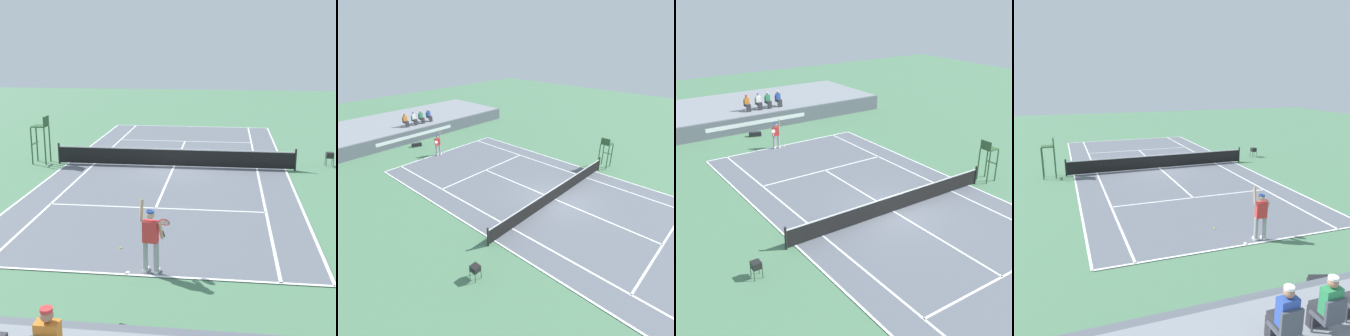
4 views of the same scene
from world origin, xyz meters
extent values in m
plane|color=#4C7A56|center=(0.00, 0.00, 0.00)|extent=(80.00, 80.00, 0.00)
cube|color=slate|center=(0.00, 0.00, 0.01)|extent=(10.98, 23.78, 0.02)
cube|color=white|center=(0.00, 11.89, 0.02)|extent=(10.98, 0.10, 0.01)
cube|color=white|center=(0.00, -11.89, 0.02)|extent=(10.98, 0.10, 0.01)
cube|color=white|center=(-5.49, 0.00, 0.02)|extent=(0.10, 23.78, 0.01)
cube|color=white|center=(5.49, 0.00, 0.02)|extent=(0.10, 23.78, 0.01)
cube|color=white|center=(-4.11, 0.00, 0.02)|extent=(0.10, 23.78, 0.01)
cube|color=white|center=(4.11, 0.00, 0.02)|extent=(0.10, 23.78, 0.01)
cube|color=white|center=(0.00, 6.40, 0.02)|extent=(8.22, 0.10, 0.01)
cube|color=white|center=(0.00, -6.40, 0.02)|extent=(8.22, 0.10, 0.01)
cube|color=white|center=(0.00, 0.00, 0.02)|extent=(0.10, 12.80, 0.01)
cube|color=white|center=(0.00, 11.79, 0.02)|extent=(0.10, 0.20, 0.01)
cube|color=white|center=(0.00, -11.79, 0.02)|extent=(0.10, 0.20, 0.01)
cylinder|color=black|center=(-5.94, 0.00, 0.54)|extent=(0.10, 0.10, 1.07)
cylinder|color=black|center=(5.94, 0.00, 0.54)|extent=(0.10, 0.10, 1.07)
cube|color=black|center=(0.00, 0.00, 0.48)|extent=(11.78, 0.02, 0.84)
cube|color=white|center=(0.00, 0.00, 0.90)|extent=(11.78, 0.03, 0.06)
cube|color=#565B66|center=(0.00, 16.26, 0.61)|extent=(23.36, 0.24, 1.21)
cube|color=silver|center=(0.00, 16.14, 0.67)|extent=(8.17, 0.01, 0.32)
cylinder|color=#4C4C51|center=(1.05, 17.62, 1.40)|extent=(0.04, 0.04, 0.38)
cube|color=#2D2D33|center=(0.87, 17.47, 1.43)|extent=(0.30, 0.14, 0.44)
cube|color=#474C56|center=(1.70, 17.77, 1.62)|extent=(0.44, 0.44, 0.06)
cube|color=#474C56|center=(1.70, 17.97, 1.87)|extent=(0.44, 0.06, 0.44)
cylinder|color=#4C4C51|center=(1.88, 17.62, 1.40)|extent=(0.04, 0.04, 0.38)
cylinder|color=#4C4C51|center=(1.52, 17.62, 1.40)|extent=(0.04, 0.04, 0.38)
cube|color=#2D2D33|center=(1.70, 17.67, 1.70)|extent=(0.34, 0.44, 0.16)
cube|color=#2D2D33|center=(1.70, 17.47, 1.43)|extent=(0.30, 0.14, 0.44)
cube|color=#2D8C51|center=(1.70, 17.83, 1.99)|extent=(0.36, 0.22, 0.52)
sphere|color=#A37556|center=(1.70, 17.83, 2.36)|extent=(0.20, 0.20, 0.20)
cylinder|color=white|center=(1.70, 17.83, 2.45)|extent=(0.19, 0.19, 0.05)
cube|color=#474C56|center=(2.62, 17.77, 1.62)|extent=(0.44, 0.44, 0.06)
cube|color=#474C56|center=(2.62, 17.97, 1.87)|extent=(0.44, 0.06, 0.44)
cylinder|color=#4C4C51|center=(2.80, 17.62, 1.40)|extent=(0.04, 0.04, 0.38)
cylinder|color=#4C4C51|center=(2.45, 17.62, 1.40)|extent=(0.04, 0.04, 0.38)
cube|color=#2D2D33|center=(2.62, 17.67, 1.70)|extent=(0.34, 0.44, 0.16)
cube|color=#2D2D33|center=(2.62, 17.47, 1.43)|extent=(0.30, 0.14, 0.44)
cube|color=#2D4CA8|center=(2.62, 17.83, 1.99)|extent=(0.36, 0.22, 0.52)
sphere|color=#A37556|center=(2.62, 17.83, 2.36)|extent=(0.20, 0.20, 0.20)
cylinder|color=white|center=(2.62, 17.83, 2.45)|extent=(0.19, 0.19, 0.05)
cylinder|color=#9E9EA3|center=(-0.48, 11.66, 0.46)|extent=(0.15, 0.15, 0.92)
cylinder|color=#9E9EA3|center=(-0.79, 11.72, 0.46)|extent=(0.15, 0.15, 0.92)
cube|color=white|center=(-0.49, 11.60, 0.05)|extent=(0.17, 0.30, 0.10)
cube|color=white|center=(-0.80, 11.66, 0.05)|extent=(0.17, 0.30, 0.10)
cube|color=red|center=(-0.63, 11.69, 1.22)|extent=(0.44, 0.31, 0.60)
sphere|color=tan|center=(-0.63, 11.69, 1.69)|extent=(0.22, 0.22, 0.22)
cylinder|color=#2D4CA8|center=(-0.63, 11.69, 1.78)|extent=(0.21, 0.21, 0.06)
cylinder|color=tan|center=(-0.38, 11.61, 1.78)|extent=(0.13, 0.23, 0.61)
cylinder|color=tan|center=(-0.91, 11.64, 1.24)|extent=(0.15, 0.34, 0.56)
cylinder|color=black|center=(-0.97, 11.53, 1.11)|extent=(0.07, 0.19, 0.25)
torus|color=red|center=(-0.97, 11.35, 1.37)|extent=(0.33, 0.24, 0.26)
cylinder|color=silver|center=(-0.97, 11.35, 1.37)|extent=(0.29, 0.20, 0.22)
sphere|color=#D1E533|center=(0.52, 10.21, 0.03)|extent=(0.07, 0.07, 0.07)
cylinder|color=#2D562D|center=(7.24, 0.35, 0.95)|extent=(0.07, 0.07, 1.90)
cylinder|color=#2D562D|center=(7.24, -0.35, 0.95)|extent=(0.07, 0.07, 1.90)
cylinder|color=#2D562D|center=(6.54, 0.35, 0.95)|extent=(0.07, 0.07, 1.90)
cylinder|color=#2D562D|center=(6.54, -0.35, 0.95)|extent=(0.07, 0.07, 1.90)
cube|color=#2D562D|center=(6.89, 0.00, 1.93)|extent=(0.70, 0.70, 0.06)
cube|color=#2D562D|center=(6.54, 0.00, 2.20)|extent=(0.06, 0.70, 0.48)
cube|color=#2D562D|center=(7.20, 0.00, 1.04)|extent=(0.10, 0.70, 0.04)
cube|color=black|center=(-0.79, 14.98, 0.16)|extent=(0.90, 0.57, 0.32)
cylinder|color=black|center=(-1.18, 15.11, 0.16)|extent=(0.16, 0.32, 0.32)
cylinder|color=black|center=(-0.39, 14.84, 0.16)|extent=(0.16, 0.32, 0.32)
cube|color=black|center=(-7.76, -1.11, 0.56)|extent=(0.36, 0.36, 0.28)
cylinder|color=black|center=(-7.93, -1.28, 0.21)|extent=(0.02, 0.02, 0.42)
cylinder|color=black|center=(-7.59, -1.28, 0.21)|extent=(0.02, 0.02, 0.42)
cylinder|color=black|center=(-7.93, -0.94, 0.21)|extent=(0.02, 0.02, 0.42)
cylinder|color=black|center=(-7.59, -0.94, 0.21)|extent=(0.02, 0.02, 0.42)
ellipsoid|color=#D1E533|center=(-7.76, -1.11, 0.64)|extent=(0.30, 0.30, 0.12)
camera|label=1|loc=(-2.58, 23.88, 6.18)|focal=52.84mm
camera|label=2|loc=(-13.57, -8.23, 9.54)|focal=30.40mm
camera|label=3|loc=(-12.87, -14.51, 10.28)|focal=46.98mm
camera|label=4|loc=(6.08, 22.27, 5.90)|focal=37.98mm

